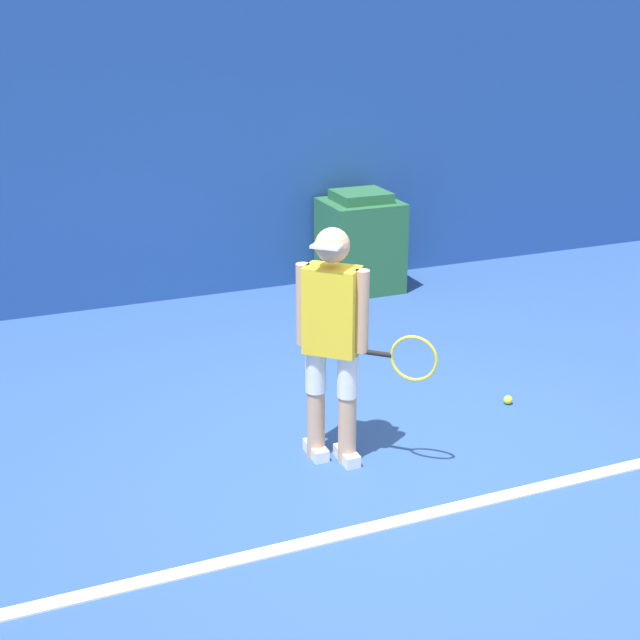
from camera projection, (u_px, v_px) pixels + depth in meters
name	position (u px, v px, depth m)	size (l,w,h in m)	color
ground_plane	(399.00, 462.00, 5.93)	(24.00, 24.00, 0.00)	#2D5193
back_wall	(223.00, 145.00, 8.79)	(24.00, 0.10, 3.04)	#234C99
court_baseline	(447.00, 510.00, 5.37)	(21.60, 0.10, 0.01)	white
tennis_player	(334.00, 336.00, 5.67)	(0.71, 0.67, 1.59)	tan
tennis_ball	(508.00, 400.00, 6.75)	(0.07, 0.07, 0.07)	#D1E533
covered_chair	(360.00, 243.00, 9.22)	(0.76, 0.69, 1.04)	#28663D
water_bottle	(321.00, 285.00, 9.09)	(0.07, 0.07, 0.27)	white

